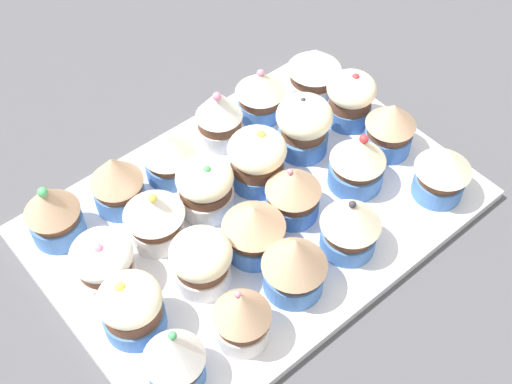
{
  "coord_description": "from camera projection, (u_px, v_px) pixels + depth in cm",
  "views": [
    {
      "loc": [
        -29.12,
        -34.41,
        59.53
      ],
      "look_at": [
        0.0,
        0.0,
        4.2
      ],
      "focal_mm": 47.49,
      "sensor_mm": 36.0,
      "label": 1
    }
  ],
  "objects": [
    {
      "name": "cupcake_16",
      "position": [
        350.0,
        98.0,
        0.8
      ],
      "size": [
        5.86,
        5.86,
        7.11
      ],
      "color": "#477AC6",
      "rests_on": "baking_tray"
    },
    {
      "name": "cupcake_10",
      "position": [
        390.0,
        127.0,
        0.77
      ],
      "size": [
        5.81,
        5.81,
        6.9
      ],
      "color": "#477AC6",
      "rests_on": "baking_tray"
    },
    {
      "name": "cupcake_17",
      "position": [
        52.0,
        211.0,
        0.69
      ],
      "size": [
        5.78,
        5.78,
        7.91
      ],
      "color": "#477AC6",
      "rests_on": "baking_tray"
    },
    {
      "name": "cupcake_12",
      "position": [
        154.0,
        215.0,
        0.68
      ],
      "size": [
        6.34,
        6.34,
        7.61
      ],
      "color": "white",
      "rests_on": "baking_tray"
    },
    {
      "name": "cupcake_5",
      "position": [
        131.0,
        307.0,
        0.62
      ],
      "size": [
        6.08,
        6.08,
        6.93
      ],
      "color": "#477AC6",
      "rests_on": "baking_tray"
    },
    {
      "name": "cupcake_13",
      "position": [
        205.0,
        186.0,
        0.71
      ],
      "size": [
        6.16,
        6.16,
        6.83
      ],
      "color": "white",
      "rests_on": "baking_tray"
    },
    {
      "name": "cupcake_18",
      "position": [
        116.0,
        181.0,
        0.71
      ],
      "size": [
        5.78,
        5.78,
        7.3
      ],
      "color": "#477AC6",
      "rests_on": "baking_tray"
    },
    {
      "name": "cupcake_14",
      "position": [
        257.0,
        158.0,
        0.74
      ],
      "size": [
        6.45,
        6.45,
        7.43
      ],
      "color": "#477AC6",
      "rests_on": "baking_tray"
    },
    {
      "name": "baking_tray",
      "position": [
        256.0,
        213.0,
        0.74
      ],
      "size": [
        45.55,
        31.85,
        1.2
      ],
      "color": "silver",
      "rests_on": "ground_plane"
    },
    {
      "name": "cupcake_6",
      "position": [
        201.0,
        261.0,
        0.65
      ],
      "size": [
        6.19,
        6.19,
        6.68
      ],
      "color": "white",
      "rests_on": "baking_tray"
    },
    {
      "name": "cupcake_1",
      "position": [
        242.0,
        316.0,
        0.61
      ],
      "size": [
        5.54,
        5.54,
        7.39
      ],
      "color": "white",
      "rests_on": "baking_tray"
    },
    {
      "name": "cupcake_9",
      "position": [
        358.0,
        161.0,
        0.73
      ],
      "size": [
        6.18,
        6.18,
        7.38
      ],
      "color": "#477AC6",
      "rests_on": "baking_tray"
    },
    {
      "name": "cupcake_0",
      "position": [
        174.0,
        357.0,
        0.59
      ],
      "size": [
        5.62,
        5.62,
        7.68
      ],
      "color": "#477AC6",
      "rests_on": "baking_tray"
    },
    {
      "name": "cupcake_2",
      "position": [
        295.0,
        263.0,
        0.64
      ],
      "size": [
        6.47,
        6.47,
        7.76
      ],
      "color": "#477AC6",
      "rests_on": "baking_tray"
    },
    {
      "name": "cupcake_19",
      "position": [
        168.0,
        155.0,
        0.74
      ],
      "size": [
        5.85,
        5.85,
        6.27
      ],
      "color": "#477AC6",
      "rests_on": "baking_tray"
    },
    {
      "name": "cupcake_15",
      "position": [
        304.0,
        125.0,
        0.76
      ],
      "size": [
        6.42,
        6.42,
        7.61
      ],
      "color": "#477AC6",
      "rests_on": "baking_tray"
    },
    {
      "name": "cupcake_21",
      "position": [
        260.0,
        93.0,
        0.8
      ],
      "size": [
        6.01,
        6.01,
        6.91
      ],
      "color": "#477AC6",
      "rests_on": "baking_tray"
    },
    {
      "name": "cupcake_11",
      "position": [
        103.0,
        261.0,
        0.66
      ],
      "size": [
        6.22,
        6.22,
        6.55
      ],
      "color": "white",
      "rests_on": "baking_tray"
    },
    {
      "name": "ground_plane",
      "position": [
        256.0,
        224.0,
        0.76
      ],
      "size": [
        180.0,
        180.0,
        3.0
      ],
      "primitive_type": "cube",
      "color": "#4C4C51"
    },
    {
      "name": "cupcake_8",
      "position": [
        293.0,
        192.0,
        0.71
      ],
      "size": [
        5.98,
        5.98,
        6.87
      ],
      "color": "#477AC6",
      "rests_on": "baking_tray"
    },
    {
      "name": "cupcake_7",
      "position": [
        254.0,
        228.0,
        0.68
      ],
      "size": [
        6.48,
        6.48,
        6.9
      ],
      "color": "#477AC6",
      "rests_on": "baking_tray"
    },
    {
      "name": "cupcake_20",
      "position": [
        219.0,
        116.0,
        0.77
      ],
      "size": [
        5.47,
        5.47,
        7.8
      ],
      "color": "white",
      "rests_on": "baking_tray"
    },
    {
      "name": "cupcake_3",
      "position": [
        351.0,
        224.0,
        0.68
      ],
      "size": [
        6.23,
        6.23,
        7.49
      ],
      "color": "#477AC6",
      "rests_on": "baking_tray"
    },
    {
      "name": "cupcake_4",
      "position": [
        443.0,
        171.0,
        0.72
      ],
      "size": [
        6.2,
        6.2,
        6.81
      ],
      "color": "#477AC6",
      "rests_on": "baking_tray"
    },
    {
      "name": "cupcake_22",
      "position": [
        314.0,
        71.0,
        0.83
      ],
      "size": [
        6.66,
        6.66,
        6.87
      ],
      "color": "white",
      "rests_on": "baking_tray"
    }
  ]
}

